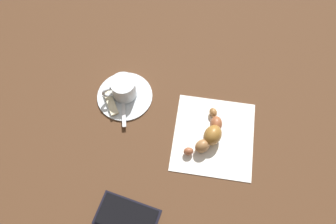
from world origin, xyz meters
The scene contains 8 objects.
ground_plane centered at (0.00, 0.00, 0.00)m, with size 1.80×1.80×0.00m, color #4F321E.
saucer centered at (-0.11, 0.05, 0.00)m, with size 0.14×0.14×0.01m, color silver.
espresso_cup centered at (-0.11, 0.05, 0.04)m, with size 0.08×0.06×0.05m.
teaspoon centered at (-0.11, 0.05, 0.01)m, with size 0.05×0.13×0.01m.
sugar_packet centered at (-0.14, 0.02, 0.01)m, with size 0.07×0.02×0.01m, color beige.
napkin centered at (0.12, -0.02, 0.00)m, with size 0.18×0.20×0.00m, color white.
croissant centered at (0.11, -0.02, 0.02)m, with size 0.09×0.13×0.05m.
cell_phone centered at (-0.04, -0.23, 0.00)m, with size 0.14×0.09×0.01m.
Camera 1 is at (0.07, -0.35, 0.77)m, focal length 37.99 mm.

